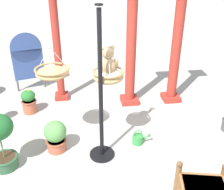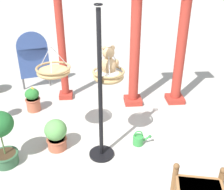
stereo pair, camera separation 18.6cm
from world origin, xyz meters
name	(u,v)px [view 1 (the left image)]	position (x,y,z in m)	size (l,w,h in m)	color
ground_plane	(114,151)	(0.00, 0.00, 0.00)	(40.00, 40.00, 0.00)	#ADAAA3
display_pole_central	(101,116)	(-0.23, -0.07, 0.82)	(0.44, 0.44, 2.59)	black
hanging_basket_with_teddy	(108,76)	(-0.08, 0.18, 1.43)	(0.53, 0.53, 0.61)	tan
teddy_bear	(108,62)	(-0.08, 0.20, 1.64)	(0.34, 0.31, 0.50)	tan
hanging_basket_left_high	(52,72)	(-0.99, 0.40, 1.45)	(0.58, 0.58, 0.53)	tan
greenhouse_pillar_left	(57,44)	(-1.01, 2.18, 1.39)	(0.34, 0.34, 2.87)	#9E2D23
greenhouse_pillar_right	(176,49)	(1.64, 1.76, 1.29)	(0.42, 0.42, 2.68)	#9E2D23
greenhouse_pillar_far_back	(131,50)	(0.61, 1.77, 1.30)	(0.42, 0.42, 2.70)	#9E2D23
potted_plant_tall_leafy	(56,136)	(-1.03, 0.18, 0.31)	(0.40, 0.40, 0.60)	#AD563D
potted_plant_bushy_green	(0,138)	(-1.85, -0.16, 0.59)	(0.48, 0.48, 1.00)	#2D5638
potted_plant_conical_shrub	(29,101)	(-1.69, 1.61, 0.27)	(0.34, 0.34, 0.56)	#AD563D
display_sign_board	(27,57)	(-1.81, 2.81, 0.88)	(0.74, 0.23, 1.50)	#334C8C
watering_can	(138,139)	(0.48, 0.18, 0.10)	(0.35, 0.20, 0.30)	#338C3F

